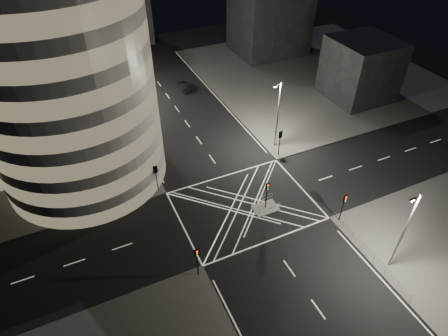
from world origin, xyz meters
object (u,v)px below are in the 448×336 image
traffic_signal_fr (280,139)px  sedan (184,86)px  traffic_signal_nl (197,257)px  street_lamp_left_near (137,135)px  street_lamp_right_far (277,114)px  traffic_signal_nr (344,203)px  traffic_signal_island (267,191)px  traffic_signal_fl (156,174)px  central_island (265,208)px  street_lamp_left_far (108,77)px  street_lamp_right_near (404,230)px

traffic_signal_fr → sedan: bearing=102.4°
traffic_signal_fr → traffic_signal_nl: bearing=-142.3°
street_lamp_left_near → street_lamp_right_far: (18.87, -3.00, 0.00)m
traffic_signal_nr → traffic_signal_island: (-6.80, 5.30, 0.00)m
traffic_signal_fl → sedan: size_ratio=0.99×
traffic_signal_fr → traffic_signal_island: 10.73m
central_island → street_lamp_left_near: (-11.44, 13.50, 5.47)m
traffic_signal_fl → street_lamp_left_near: bearing=97.0°
central_island → traffic_signal_nl: 12.36m
traffic_signal_fl → street_lamp_left_far: 23.36m
central_island → traffic_signal_island: (0.00, 0.00, 2.84)m
traffic_signal_island → sedan: traffic_signal_island is taller
traffic_signal_island → street_lamp_left_near: (-11.44, 13.50, 2.63)m
central_island → street_lamp_right_far: size_ratio=0.30×
sedan → traffic_signal_island: bearing=88.0°
traffic_signal_island → street_lamp_left_near: street_lamp_left_near is taller
central_island → traffic_signal_fr: size_ratio=0.75×
central_island → street_lamp_right_near: size_ratio=0.30×
central_island → street_lamp_left_far: (-11.44, 31.50, 5.47)m
traffic_signal_nl → traffic_signal_nr: same height
street_lamp_left_near → street_lamp_left_far: bearing=90.0°
central_island → sedan: bearing=87.4°
traffic_signal_island → street_lamp_right_far: size_ratio=0.40×
central_island → traffic_signal_nl: size_ratio=0.75×
central_island → street_lamp_right_near: street_lamp_right_near is taller
traffic_signal_nl → street_lamp_right_far: 24.27m
central_island → street_lamp_right_far: street_lamp_right_far is taller
traffic_signal_island → street_lamp_right_far: (7.44, 10.50, 2.63)m
central_island → traffic_signal_fr: (6.80, 8.30, 2.84)m
traffic_signal_nr → street_lamp_left_far: street_lamp_left_far is taller
street_lamp_right_far → traffic_signal_fl: bearing=-173.1°
traffic_signal_fl → street_lamp_right_near: 27.79m
central_island → traffic_signal_nr: size_ratio=0.75×
traffic_signal_nl → traffic_signal_island: same height
traffic_signal_nr → street_lamp_left_near: size_ratio=0.40×
central_island → traffic_signal_island: bearing=0.0°
central_island → traffic_signal_fl: size_ratio=0.75×
street_lamp_left_near → traffic_signal_fl: bearing=-83.0°
traffic_signal_fl → street_lamp_left_near: (-0.64, 5.20, 2.63)m
traffic_signal_fl → traffic_signal_island: same height
street_lamp_left_far → street_lamp_right_far: (18.87, -21.00, 0.00)m
traffic_signal_nl → sedan: 39.84m
traffic_signal_fr → traffic_signal_nr: 13.60m
traffic_signal_nl → street_lamp_right_far: (18.24, 15.80, 2.63)m
central_island → traffic_signal_island: size_ratio=0.75×
central_island → street_lamp_left_near: 18.52m
traffic_signal_nr → traffic_signal_island: 8.62m
traffic_signal_nr → traffic_signal_island: size_ratio=1.00×
traffic_signal_fr → traffic_signal_nr: bearing=-90.0°
traffic_signal_fr → traffic_signal_nr: size_ratio=1.00×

